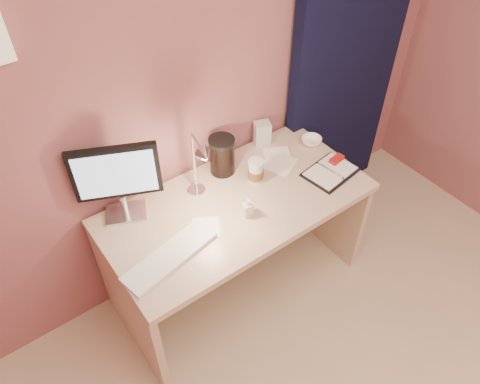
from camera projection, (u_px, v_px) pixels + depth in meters
room at (337, 53)px, 2.71m from camera, size 3.50×3.50×3.50m
desk at (229, 222)px, 2.62m from camera, size 1.40×0.70×0.73m
monitor at (117, 176)px, 2.18m from camera, size 0.38×0.21×0.43m
keyboard at (170, 256)px, 2.15m from camera, size 0.50×0.24×0.02m
planner at (331, 171)px, 2.57m from camera, size 0.31×0.25×0.04m
paper_a at (279, 163)px, 2.63m from camera, size 0.22×0.22×0.00m
paper_b at (277, 156)px, 2.68m from camera, size 0.20×0.20×0.00m
paper_c at (207, 227)px, 2.29m from camera, size 0.18×0.18×0.00m
coffee_cup at (256, 172)px, 2.49m from camera, size 0.09×0.09×0.14m
bowl at (312, 141)px, 2.75m from camera, size 0.15×0.15×0.04m
lotion_bottle at (247, 207)px, 2.32m from camera, size 0.05×0.06×0.11m
dark_jar at (222, 157)px, 2.52m from camera, size 0.14×0.14×0.19m
product_box at (262, 133)px, 2.72m from camera, size 0.11×0.10×0.14m
desk_lamp at (208, 164)px, 2.25m from camera, size 0.12×0.25×0.40m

